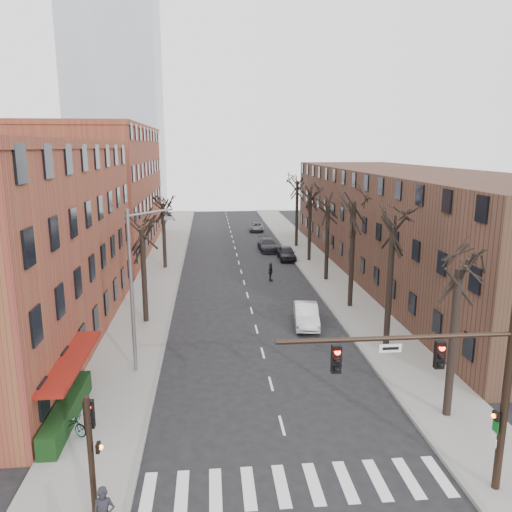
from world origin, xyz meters
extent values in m
plane|color=black|center=(0.00, 0.00, 0.00)|extent=(160.00, 160.00, 0.00)
cube|color=gray|center=(-8.00, 35.00, 0.07)|extent=(4.00, 90.00, 0.15)
cube|color=gray|center=(8.00, 35.00, 0.07)|extent=(4.00, 90.00, 0.15)
cube|color=brown|center=(-16.00, 44.00, 7.00)|extent=(12.00, 28.00, 14.00)
cube|color=#4A2D22|center=(16.00, 30.00, 5.00)|extent=(12.00, 50.00, 10.00)
cube|color=#B2B7BF|center=(-22.00, 95.00, 30.00)|extent=(18.00, 18.00, 60.00)
cube|color=maroon|center=(-9.40, 6.00, 0.00)|extent=(1.20, 7.00, 0.15)
cube|color=black|center=(-9.50, 5.00, 0.65)|extent=(0.80, 6.00, 1.00)
cylinder|color=black|center=(7.00, -1.00, 3.60)|extent=(0.28, 0.28, 7.20)
cylinder|color=black|center=(3.00, -1.00, 6.00)|extent=(8.00, 0.16, 0.16)
cube|color=black|center=(4.50, -1.00, 5.35)|extent=(0.32, 0.22, 0.95)
cube|color=black|center=(1.00, -1.00, 5.35)|extent=(0.32, 0.22, 0.95)
cube|color=silver|center=(2.80, -1.00, 5.65)|extent=(0.75, 0.04, 0.28)
cube|color=black|center=(6.72, -1.00, 3.00)|extent=(0.12, 0.30, 0.30)
cylinder|color=black|center=(-7.00, -1.00, 2.20)|extent=(0.20, 0.20, 4.40)
cube|color=black|center=(-7.00, -0.82, 3.70)|extent=(0.32, 0.22, 0.95)
cube|color=black|center=(-6.75, -1.00, 2.60)|extent=(0.12, 0.30, 0.30)
cylinder|color=slate|center=(-7.20, 10.00, 4.50)|extent=(0.20, 0.20, 9.00)
cylinder|color=slate|center=(-6.10, 10.00, 8.80)|extent=(2.39, 0.12, 0.46)
cube|color=slate|center=(-5.10, 10.00, 8.50)|extent=(0.50, 0.22, 0.14)
imported|color=silver|center=(3.50, 16.49, 0.74)|extent=(2.08, 4.65, 1.48)
imported|color=black|center=(5.30, 37.00, 0.74)|extent=(1.80, 4.39, 1.49)
imported|color=#22222A|center=(3.80, 41.98, 0.73)|extent=(2.17, 5.05, 1.45)
imported|color=#5B5D62|center=(3.80, 56.35, 0.60)|extent=(2.29, 4.42, 1.19)
imported|color=black|center=(2.47, 28.31, 0.85)|extent=(0.79, 1.08, 1.71)
imported|color=gray|center=(-9.08, 3.99, 0.62)|extent=(1.84, 1.45, 0.94)
camera|label=1|loc=(-3.01, -15.81, 12.09)|focal=35.00mm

